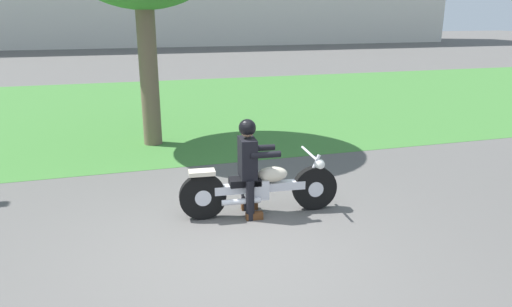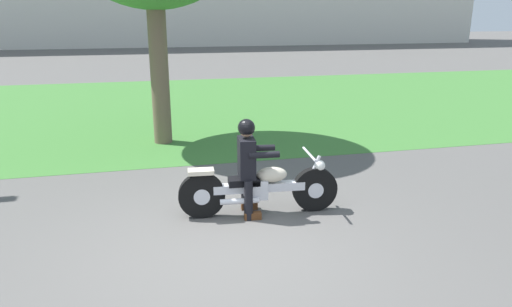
# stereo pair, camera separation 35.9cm
# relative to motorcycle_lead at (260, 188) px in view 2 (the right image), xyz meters

# --- Properties ---
(ground) EXTENTS (120.00, 120.00, 0.00)m
(ground) POSITION_rel_motorcycle_lead_xyz_m (-0.71, -1.00, -0.40)
(ground) COLOR #565451
(grass_verge) EXTENTS (60.00, 12.00, 0.01)m
(grass_verge) POSITION_rel_motorcycle_lead_xyz_m (-0.71, 8.45, -0.39)
(grass_verge) COLOR #3D7533
(grass_verge) RESTS_ON ground
(motorcycle_lead) EXTENTS (2.30, 0.66, 0.89)m
(motorcycle_lead) POSITION_rel_motorcycle_lead_xyz_m (0.00, 0.00, 0.00)
(motorcycle_lead) COLOR black
(motorcycle_lead) RESTS_ON ground
(rider_lead) EXTENTS (0.57, 0.49, 1.41)m
(rider_lead) POSITION_rel_motorcycle_lead_xyz_m (-0.17, 0.02, 0.42)
(rider_lead) COLOR black
(rider_lead) RESTS_ON ground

